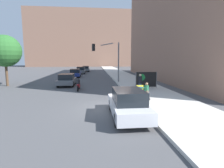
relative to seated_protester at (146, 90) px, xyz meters
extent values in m
plane|color=#4F4F51|center=(-3.01, -1.68, -0.82)|extent=(160.00, 160.00, 0.00)
cube|color=beige|center=(1.19, 13.32, -0.73)|extent=(4.50, 90.00, 0.17)
cube|color=#936B56|center=(-5.01, 65.81, 10.73)|extent=(52.00, 12.00, 23.09)
cube|color=#936B56|center=(10.11, 13.87, 7.96)|extent=(10.00, 32.00, 17.55)
cylinder|color=#474C56|center=(-0.16, -0.13, -0.42)|extent=(0.03, 0.03, 0.45)
cylinder|color=#474C56|center=(0.21, -0.13, -0.42)|extent=(0.03, 0.03, 0.45)
cylinder|color=#474C56|center=(-0.16, 0.24, -0.42)|extent=(0.03, 0.03, 0.45)
cylinder|color=#474C56|center=(0.21, 0.24, -0.42)|extent=(0.03, 0.03, 0.45)
cube|color=navy|center=(0.02, 0.06, -0.19)|extent=(0.40, 0.40, 0.02)
cube|color=navy|center=(0.02, 0.25, 0.01)|extent=(0.40, 0.02, 0.38)
cylinder|color=#756651|center=(0.02, -0.10, -0.09)|extent=(0.18, 0.42, 0.18)
cylinder|color=#756651|center=(0.02, -0.31, -0.42)|extent=(0.16, 0.16, 0.45)
cube|color=black|center=(0.02, -0.37, -0.60)|extent=(0.20, 0.28, 0.10)
cylinder|color=#236642|center=(0.02, 0.09, 0.08)|extent=(0.34, 0.34, 0.52)
sphere|color=#936B4C|center=(0.02, 0.09, 0.45)|extent=(0.22, 0.22, 0.22)
cylinder|color=#236642|center=(-0.30, 0.01, 0.16)|extent=(0.45, 0.09, 0.09)
cube|color=yellow|center=(-0.51, 0.01, 0.21)|extent=(0.53, 0.02, 0.34)
cube|color=navy|center=(-0.51, -0.01, 0.21)|extent=(0.40, 0.01, 0.08)
cylinder|color=#334775|center=(0.14, 2.39, -0.24)|extent=(0.28, 0.28, 0.81)
cylinder|color=black|center=(0.14, 2.39, 0.48)|extent=(0.34, 0.34, 0.64)
sphere|color=beige|center=(0.14, 2.39, 0.90)|extent=(0.21, 0.21, 0.21)
cylinder|color=slate|center=(0.35, 4.79, 0.17)|extent=(0.06, 0.06, 1.64)
cylinder|color=slate|center=(2.52, 4.79, 0.17)|extent=(0.06, 0.06, 1.64)
cube|color=black|center=(1.44, 4.79, 0.22)|extent=(2.17, 0.02, 1.54)
cylinder|color=#197A33|center=(0.96, 4.77, 0.45)|extent=(0.68, 0.01, 0.68)
cylinder|color=slate|center=(-0.70, 10.17, 1.88)|extent=(0.16, 0.16, 5.06)
cylinder|color=slate|center=(-2.31, 9.55, 4.11)|extent=(1.34, 3.26, 0.11)
cube|color=black|center=(-3.92, 8.93, 3.69)|extent=(0.39, 0.39, 0.84)
sphere|color=green|center=(-3.92, 8.93, 3.41)|extent=(0.18, 0.18, 0.18)
cube|color=silver|center=(-2.12, -3.54, -0.25)|extent=(1.75, 4.44, 0.59)
cube|color=black|center=(-2.12, -3.72, 0.38)|extent=(1.51, 2.31, 0.68)
cylinder|color=black|center=(-2.88, -2.16, -0.50)|extent=(0.22, 0.64, 0.64)
cylinder|color=black|center=(-1.35, -2.16, -0.50)|extent=(0.22, 0.64, 0.64)
cylinder|color=black|center=(-2.88, -4.92, -0.50)|extent=(0.22, 0.64, 0.64)
cylinder|color=black|center=(-1.35, -4.92, -0.50)|extent=(0.22, 0.64, 0.64)
cube|color=#565B60|center=(-7.11, 8.48, -0.29)|extent=(1.86, 4.32, 0.51)
cube|color=black|center=(-7.11, 8.31, 0.27)|extent=(1.60, 2.25, 0.61)
cylinder|color=black|center=(-7.93, 9.82, -0.50)|extent=(0.22, 0.64, 0.64)
cylinder|color=black|center=(-6.29, 9.82, -0.50)|extent=(0.22, 0.64, 0.64)
cylinder|color=black|center=(-7.93, 7.14, -0.50)|extent=(0.22, 0.64, 0.64)
cylinder|color=black|center=(-6.29, 7.14, -0.50)|extent=(0.22, 0.64, 0.64)
cube|color=navy|center=(-7.15, 18.16, -0.28)|extent=(1.75, 4.11, 0.52)
cube|color=black|center=(-7.15, 17.99, 0.29)|extent=(1.50, 2.14, 0.62)
cylinder|color=black|center=(-7.91, 19.43, -0.50)|extent=(0.22, 0.64, 0.64)
cylinder|color=black|center=(-6.38, 19.43, -0.50)|extent=(0.22, 0.64, 0.64)
cylinder|color=black|center=(-7.91, 16.88, -0.50)|extent=(0.22, 0.64, 0.64)
cylinder|color=black|center=(-6.38, 16.88, -0.50)|extent=(0.22, 0.64, 0.64)
cube|color=#565B60|center=(-6.69, 25.16, -0.26)|extent=(1.80, 4.19, 0.56)
cube|color=black|center=(-6.69, 24.99, 0.34)|extent=(1.55, 2.18, 0.65)
cylinder|color=black|center=(-7.48, 26.46, -0.50)|extent=(0.22, 0.64, 0.64)
cylinder|color=black|center=(-5.90, 26.46, -0.50)|extent=(0.22, 0.64, 0.64)
cylinder|color=black|center=(-7.48, 23.86, -0.50)|extent=(0.22, 0.64, 0.64)
cylinder|color=black|center=(-5.90, 23.86, -0.50)|extent=(0.22, 0.64, 0.64)
cube|color=#565B60|center=(-5.94, 31.34, -0.28)|extent=(1.73, 4.19, 0.52)
cube|color=black|center=(-5.94, 31.18, 0.28)|extent=(1.49, 2.18, 0.62)
cylinder|color=black|center=(-6.69, 32.64, -0.50)|extent=(0.22, 0.64, 0.64)
cylinder|color=black|center=(-5.18, 32.64, -0.50)|extent=(0.22, 0.64, 0.64)
cylinder|color=black|center=(-6.69, 30.05, -0.50)|extent=(0.22, 0.64, 0.64)
cylinder|color=black|center=(-5.18, 30.05, -0.50)|extent=(0.22, 0.64, 0.64)
cube|color=maroon|center=(-5.47, 5.09, -0.34)|extent=(0.24, 0.98, 0.32)
cylinder|color=black|center=(-5.47, 5.04, -0.02)|extent=(0.28, 0.28, 0.50)
sphere|color=black|center=(-5.47, 5.04, 0.24)|extent=(0.24, 0.24, 0.24)
cylinder|color=black|center=(-5.47, 5.90, -0.52)|extent=(0.10, 0.60, 0.60)
cylinder|color=black|center=(-5.47, 4.28, -0.52)|extent=(0.10, 0.60, 0.60)
cylinder|color=brown|center=(-13.99, 8.79, 0.57)|extent=(0.28, 0.28, 2.77)
sphere|color=#2D6B2D|center=(-13.99, 8.79, 3.22)|extent=(3.62, 3.62, 3.62)
camera|label=1|loc=(-3.89, -12.55, 2.30)|focal=28.00mm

